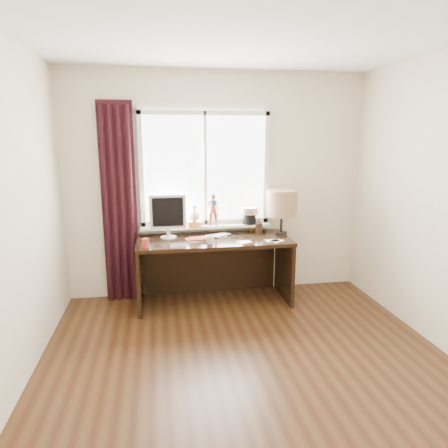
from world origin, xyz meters
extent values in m
cube|color=#412812|center=(0.00, 0.00, 0.00)|extent=(3.50, 4.00, 0.00)
cube|color=white|center=(0.00, 0.00, 2.60)|extent=(3.50, 4.00, 0.00)
cube|color=beige|center=(0.00, 2.00, 1.30)|extent=(3.50, 0.00, 2.60)
imported|color=silver|center=(-0.05, 1.72, 0.76)|extent=(0.37, 0.32, 0.02)
imported|color=white|center=(-0.17, 1.42, 0.80)|extent=(0.12, 0.12, 0.09)
cylinder|color=#A12B21|center=(-0.84, 1.38, 0.80)|extent=(0.07, 0.07, 0.10)
cube|color=white|center=(-0.15, 1.99, 1.50)|extent=(1.40, 0.02, 1.30)
cube|color=silver|center=(-0.15, 1.96, 0.88)|extent=(1.50, 0.05, 0.05)
cube|color=silver|center=(-0.15, 1.96, 2.12)|extent=(1.50, 0.05, 0.05)
cube|color=silver|center=(-0.88, 1.96, 1.50)|extent=(0.05, 0.05, 1.40)
cube|color=silver|center=(0.57, 1.96, 1.50)|extent=(0.05, 0.05, 1.40)
cube|color=silver|center=(-0.15, 1.96, 1.50)|extent=(0.03, 0.05, 1.30)
cube|color=silver|center=(-0.15, 1.91, 0.83)|extent=(1.52, 0.18, 0.03)
cylinder|color=#601015|center=(-0.69, 1.90, 0.98)|extent=(0.14, 0.14, 0.25)
cube|color=gold|center=(-0.29, 1.87, 0.88)|extent=(0.15, 0.12, 0.06)
sphere|color=beige|center=(-0.29, 1.87, 0.97)|extent=(0.13, 0.13, 0.13)
sphere|color=beige|center=(-0.29, 1.87, 1.07)|extent=(0.07, 0.07, 0.07)
imported|color=brown|center=(-0.07, 1.89, 1.04)|extent=(0.15, 0.11, 0.38)
cylinder|color=#1E4C51|center=(-0.07, 1.88, 1.12)|extent=(0.10, 0.10, 0.05)
cylinder|color=black|center=(0.36, 1.89, 0.91)|extent=(0.16, 0.16, 0.12)
cylinder|color=#8C6B4C|center=(0.36, 1.89, 1.01)|extent=(0.20, 0.20, 0.08)
cube|color=black|center=(-1.13, 1.92, 1.12)|extent=(0.38, 0.05, 2.25)
cylinder|color=black|center=(-1.27, 1.89, 1.10)|extent=(0.06, 0.06, 2.20)
cylinder|color=black|center=(-1.18, 1.89, 1.10)|extent=(0.06, 0.06, 2.20)
cylinder|color=black|center=(-1.09, 1.89, 1.10)|extent=(0.06, 0.06, 2.20)
cylinder|color=black|center=(-1.00, 1.89, 1.10)|extent=(0.06, 0.06, 2.20)
cube|color=black|center=(-0.10, 1.63, 0.73)|extent=(1.70, 0.70, 0.04)
cube|color=black|center=(-0.93, 1.63, 0.35)|extent=(0.04, 0.64, 0.71)
cube|color=black|center=(0.73, 1.63, 0.35)|extent=(0.04, 0.64, 0.71)
cube|color=black|center=(-0.10, 1.97, 0.35)|extent=(1.60, 0.03, 0.71)
cylinder|color=beige|center=(-0.60, 1.76, 0.76)|extent=(0.18, 0.18, 0.01)
cylinder|color=beige|center=(-0.60, 1.76, 0.81)|extent=(0.04, 0.04, 0.10)
cube|color=beige|center=(-0.60, 1.76, 1.05)|extent=(0.40, 0.04, 0.38)
cube|color=black|center=(-0.60, 1.74, 1.05)|extent=(0.34, 0.01, 0.32)
cube|color=beige|center=(-0.29, 1.59, 0.76)|extent=(0.26, 0.21, 0.02)
cube|color=maroon|center=(-0.28, 1.58, 0.78)|extent=(0.22, 0.17, 0.01)
cylinder|color=black|center=(0.46, 1.84, 0.81)|extent=(0.09, 0.09, 0.12)
cylinder|color=black|center=(0.45, 1.85, 0.86)|extent=(0.01, 0.01, 0.22)
cylinder|color=black|center=(0.48, 1.83, 0.84)|extent=(0.01, 0.01, 0.19)
cylinder|color=black|center=(0.46, 1.85, 0.88)|extent=(0.01, 0.01, 0.25)
cylinder|color=black|center=(0.48, 1.85, 0.83)|extent=(0.01, 0.01, 0.17)
cube|color=gold|center=(0.43, 1.93, 0.81)|extent=(0.10, 0.03, 0.13)
cube|color=#996633|center=(0.43, 1.91, 0.81)|extent=(0.07, 0.02, 0.10)
cylinder|color=black|center=(0.70, 1.71, 0.77)|extent=(0.14, 0.14, 0.03)
cylinder|color=black|center=(0.70, 1.71, 0.89)|extent=(0.03, 0.03, 0.22)
cylinder|color=tan|center=(0.70, 1.71, 1.12)|extent=(0.35, 0.35, 0.30)
cube|color=white|center=(0.56, 1.42, 0.75)|extent=(0.19, 0.18, 0.00)
cube|color=white|center=(0.52, 1.44, 0.75)|extent=(0.16, 0.12, 0.00)
cube|color=white|center=(0.21, 1.44, 0.75)|extent=(0.18, 0.16, 0.00)
torus|color=black|center=(0.28, 1.55, 0.75)|extent=(0.17, 0.17, 0.01)
torus|color=black|center=(0.16, 1.78, 0.75)|extent=(0.15, 0.15, 0.01)
torus|color=black|center=(0.14, 1.68, 0.75)|extent=(0.13, 0.13, 0.01)
camera|label=1|loc=(-0.70, -2.64, 1.86)|focal=32.00mm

